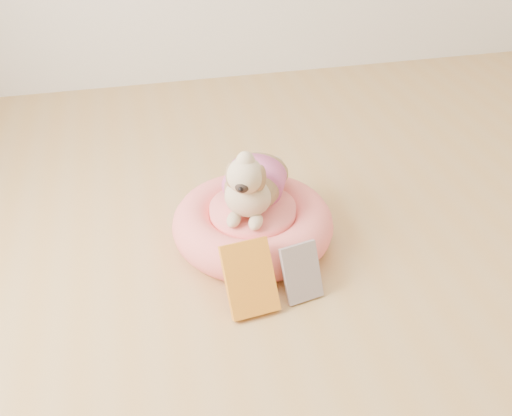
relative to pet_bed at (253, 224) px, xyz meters
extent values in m
plane|color=tan|center=(0.37, -0.70, -0.07)|extent=(4.50, 4.50, 0.00)
cylinder|color=#F96361|center=(0.00, 0.00, -0.03)|extent=(0.42, 0.42, 0.09)
torus|color=#F96361|center=(0.00, 0.00, 0.00)|extent=(0.57, 0.57, 0.15)
cylinder|color=#F96361|center=(0.00, 0.00, 0.04)|extent=(0.30, 0.30, 0.08)
cube|color=gold|center=(-0.08, -0.31, 0.03)|extent=(0.17, 0.17, 0.21)
cube|color=white|center=(0.09, -0.31, 0.02)|extent=(0.14, 0.12, 0.18)
camera|label=1|loc=(-0.37, -1.60, 1.21)|focal=40.00mm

